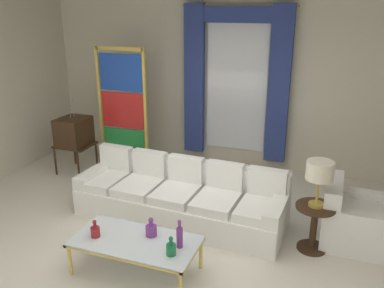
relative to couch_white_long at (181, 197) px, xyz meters
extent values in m
plane|color=silver|center=(0.13, -0.71, -0.31)|extent=(16.00, 16.00, 0.00)
cube|color=beige|center=(0.13, 2.35, 1.19)|extent=(8.00, 0.12, 3.00)
cube|color=white|center=(0.17, 2.27, 1.24)|extent=(1.10, 0.02, 2.50)
cylinder|color=gold|center=(0.17, 2.19, 2.55)|extent=(2.00, 0.04, 0.04)
cube|color=navy|center=(-0.60, 2.17, 1.24)|extent=(0.36, 0.12, 2.70)
cube|color=navy|center=(0.94, 2.17, 1.24)|extent=(0.36, 0.12, 2.70)
cube|color=navy|center=(0.17, 2.17, 2.41)|extent=(1.80, 0.10, 0.28)
cube|color=white|center=(0.00, -0.10, -0.12)|extent=(2.94, 1.04, 0.38)
cube|color=white|center=(0.01, 0.27, 0.08)|extent=(2.91, 0.34, 0.78)
cube|color=white|center=(1.35, -0.16, -0.03)|extent=(0.24, 0.86, 0.56)
cube|color=white|center=(-1.36, -0.03, -0.03)|extent=(0.24, 0.86, 0.56)
cube|color=white|center=(1.15, -0.20, 0.13)|extent=(0.57, 0.76, 0.12)
cube|color=white|center=(1.17, 0.12, 0.35)|extent=(0.52, 0.16, 0.40)
cube|color=white|center=(0.57, -0.17, 0.13)|extent=(0.57, 0.76, 0.12)
cube|color=white|center=(0.59, 0.15, 0.35)|extent=(0.52, 0.16, 0.40)
cube|color=white|center=(-0.01, -0.15, 0.13)|extent=(0.57, 0.76, 0.12)
cube|color=white|center=(0.01, 0.17, 0.35)|extent=(0.52, 0.16, 0.40)
cube|color=white|center=(-0.59, -0.12, 0.13)|extent=(0.57, 0.76, 0.12)
cube|color=white|center=(-0.57, 0.20, 0.35)|extent=(0.52, 0.16, 0.40)
cube|color=white|center=(-1.17, -0.09, 0.13)|extent=(0.57, 0.76, 0.12)
cube|color=white|center=(-1.15, 0.23, 0.35)|extent=(0.52, 0.16, 0.40)
cube|color=silver|center=(-0.02, -1.33, 0.09)|extent=(1.41, 0.69, 0.02)
cube|color=gold|center=(-0.02, -1.01, 0.07)|extent=(1.41, 0.04, 0.03)
cube|color=gold|center=(-0.02, -1.66, 0.07)|extent=(1.41, 0.04, 0.03)
cube|color=gold|center=(-0.70, -1.33, 0.07)|extent=(0.04, 0.69, 0.03)
cube|color=gold|center=(0.67, -1.33, 0.07)|extent=(0.04, 0.69, 0.03)
cylinder|color=gold|center=(-0.68, -1.03, -0.12)|extent=(0.04, 0.04, 0.38)
cylinder|color=gold|center=(0.65, -1.03, -0.12)|extent=(0.04, 0.04, 0.38)
cylinder|color=gold|center=(-0.68, -1.64, -0.12)|extent=(0.04, 0.04, 0.38)
cylinder|color=gold|center=(0.65, -1.64, -0.12)|extent=(0.04, 0.04, 0.38)
cylinder|color=#753384|center=(0.50, -1.29, 0.22)|extent=(0.07, 0.07, 0.23)
cylinder|color=#753384|center=(0.50, -1.29, 0.36)|extent=(0.03, 0.03, 0.06)
sphere|color=#753384|center=(0.50, -1.29, 0.41)|extent=(0.04, 0.04, 0.04)
cylinder|color=#753384|center=(0.11, -1.19, 0.16)|extent=(0.13, 0.13, 0.12)
cylinder|color=#753384|center=(0.11, -1.19, 0.25)|extent=(0.04, 0.04, 0.05)
sphere|color=#753384|center=(0.11, -1.19, 0.30)|extent=(0.06, 0.06, 0.06)
cylinder|color=#196B3D|center=(0.46, -1.45, 0.16)|extent=(0.10, 0.10, 0.12)
cylinder|color=#196B3D|center=(0.46, -1.45, 0.25)|extent=(0.04, 0.04, 0.05)
sphere|color=#196B3D|center=(0.46, -1.45, 0.30)|extent=(0.05, 0.05, 0.05)
cylinder|color=maroon|center=(-0.47, -1.43, 0.16)|extent=(0.10, 0.10, 0.12)
cylinder|color=maroon|center=(-0.47, -1.43, 0.25)|extent=(0.04, 0.04, 0.05)
sphere|color=maroon|center=(-0.47, -1.43, 0.29)|extent=(0.05, 0.05, 0.05)
cube|color=#382314|center=(-2.41, 0.92, 0.19)|extent=(0.62, 0.54, 0.03)
cylinder|color=#382314|center=(-2.65, 0.64, -0.06)|extent=(0.04, 0.04, 0.50)
cylinder|color=#382314|center=(-2.65, 1.20, -0.06)|extent=(0.04, 0.04, 0.50)
cylinder|color=#382314|center=(-2.17, 0.64, -0.06)|extent=(0.04, 0.04, 0.50)
cylinder|color=#382314|center=(-2.17, 1.20, -0.06)|extent=(0.04, 0.04, 0.50)
cube|color=#382314|center=(-2.41, 0.92, 0.45)|extent=(0.48, 0.56, 0.48)
cube|color=black|center=(-2.65, 0.92, 0.47)|extent=(0.01, 0.39, 0.30)
cylinder|color=gold|center=(-2.65, 0.84, 0.28)|extent=(0.01, 0.04, 0.04)
cylinder|color=gold|center=(-2.65, 1.00, 0.28)|extent=(0.01, 0.04, 0.04)
cylinder|color=silver|center=(-2.41, 0.92, 0.87)|extent=(0.01, 0.13, 0.34)
cylinder|color=silver|center=(-2.41, 0.92, 0.87)|extent=(0.01, 0.13, 0.34)
cube|color=white|center=(2.31, 0.16, -0.11)|extent=(0.81, 0.81, 0.40)
cube|color=white|center=(2.31, 0.16, 0.14)|extent=(0.69, 0.69, 0.10)
cube|color=white|center=(1.99, 0.16, 0.09)|extent=(0.21, 0.80, 0.80)
cube|color=white|center=(2.32, 0.48, -0.02)|extent=(0.74, 0.19, 0.58)
cube|color=white|center=(2.31, -0.16, -0.02)|extent=(0.74, 0.19, 0.58)
cube|color=gold|center=(-2.10, 1.35, 0.79)|extent=(0.05, 0.05, 2.20)
cube|color=gold|center=(-1.20, 1.35, 0.79)|extent=(0.05, 0.05, 2.20)
cube|color=gold|center=(-1.65, 1.35, 1.86)|extent=(0.90, 0.05, 0.06)
cube|color=gold|center=(-1.65, 1.35, -0.26)|extent=(0.90, 0.05, 0.10)
cube|color=#238E3D|center=(-1.65, 1.35, 0.13)|extent=(0.82, 0.02, 0.64)
cube|color=red|center=(-1.65, 1.35, 0.79)|extent=(0.82, 0.02, 0.64)
cube|color=#1E47B7|center=(-1.65, 1.35, 1.46)|extent=(0.82, 0.02, 0.64)
cylinder|color=beige|center=(-1.22, 1.03, -0.28)|extent=(0.16, 0.16, 0.06)
ellipsoid|color=#235884|center=(-1.22, 1.03, -0.17)|extent=(0.18, 0.32, 0.20)
sphere|color=#235884|center=(-1.22, 1.17, -0.06)|extent=(0.09, 0.09, 0.09)
cone|color=gold|center=(-1.22, 1.23, -0.06)|extent=(0.02, 0.04, 0.02)
cone|color=#2D8E44|center=(-1.22, 0.85, -0.07)|extent=(0.44, 0.40, 0.50)
cylinder|color=#382314|center=(1.81, -0.18, 0.27)|extent=(0.48, 0.48, 0.03)
cylinder|color=#382314|center=(1.81, -0.18, -0.02)|extent=(0.08, 0.08, 0.55)
cylinder|color=#382314|center=(1.81, -0.18, -0.29)|extent=(0.36, 0.36, 0.03)
cylinder|color=#B29338|center=(1.81, -0.18, 0.31)|extent=(0.18, 0.18, 0.04)
cylinder|color=#B29338|center=(1.81, -0.18, 0.51)|extent=(0.03, 0.03, 0.36)
cylinder|color=beige|center=(1.81, -0.18, 0.75)|extent=(0.32, 0.32, 0.22)
camera|label=1|loc=(1.92, -4.76, 2.57)|focal=37.89mm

